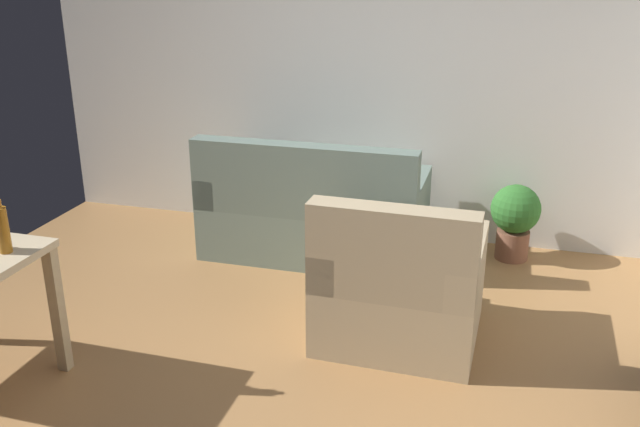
{
  "coord_description": "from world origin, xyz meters",
  "views": [
    {
      "loc": [
        1.09,
        -3.05,
        2.13
      ],
      "look_at": [
        0.1,
        0.5,
        0.75
      ],
      "focal_mm": 38.92,
      "sensor_mm": 36.0,
      "label": 1
    }
  ],
  "objects_px": {
    "bottle_amber": "(3,229)",
    "armchair": "(399,289)",
    "potted_plant": "(515,217)",
    "couch": "(314,215)"
  },
  "relations": [
    {
      "from": "potted_plant",
      "to": "couch",
      "type": "bearing_deg",
      "value": -167.81
    },
    {
      "from": "potted_plant",
      "to": "armchair",
      "type": "height_order",
      "value": "armchair"
    },
    {
      "from": "couch",
      "to": "potted_plant",
      "type": "bearing_deg",
      "value": -167.81
    },
    {
      "from": "potted_plant",
      "to": "armchair",
      "type": "bearing_deg",
      "value": -114.41
    },
    {
      "from": "couch",
      "to": "armchair",
      "type": "distance_m",
      "value": 1.34
    },
    {
      "from": "bottle_amber",
      "to": "potted_plant",
      "type": "bearing_deg",
      "value": 44.29
    },
    {
      "from": "bottle_amber",
      "to": "armchair",
      "type": "bearing_deg",
      "value": 28.76
    },
    {
      "from": "potted_plant",
      "to": "bottle_amber",
      "type": "distance_m",
      "value": 3.43
    },
    {
      "from": "couch",
      "to": "armchair",
      "type": "height_order",
      "value": "same"
    },
    {
      "from": "armchair",
      "to": "couch",
      "type": "bearing_deg",
      "value": -51.01
    }
  ]
}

